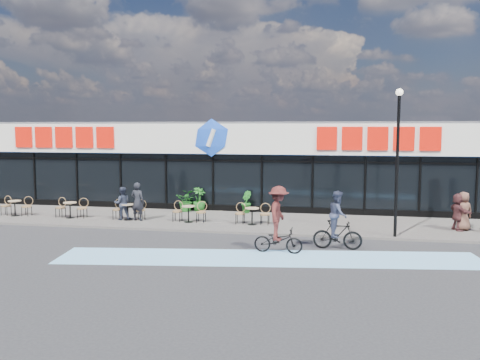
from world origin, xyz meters
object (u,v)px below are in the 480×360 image
(potted_plant_right, at_px, (246,202))
(pedestrian_c, at_px, (463,211))
(potted_plant_mid, at_px, (187,200))
(patron_left, at_px, (138,201))
(pedestrian_b, at_px, (458,212))
(cyclist_a, at_px, (278,223))
(cyclist_b, at_px, (338,225))
(potted_plant_left, at_px, (199,199))
(lamp_post, at_px, (398,151))
(patron_right, at_px, (122,203))

(potted_plant_right, height_order, pedestrian_c, pedestrian_c)
(potted_plant_mid, distance_m, pedestrian_c, 12.78)
(potted_plant_right, relative_size, patron_left, 0.62)
(pedestrian_b, relative_size, cyclist_a, 0.66)
(pedestrian_c, relative_size, cyclist_b, 0.76)
(potted_plant_right, height_order, pedestrian_b, pedestrian_b)
(potted_plant_right, distance_m, pedestrian_c, 9.86)
(potted_plant_left, relative_size, pedestrian_b, 0.78)
(potted_plant_left, bearing_deg, pedestrian_c, -12.44)
(lamp_post, distance_m, pedestrian_b, 4.06)
(potted_plant_left, distance_m, pedestrian_b, 12.03)
(potted_plant_left, distance_m, pedestrian_c, 12.24)
(potted_plant_left, relative_size, patron_right, 0.79)
(pedestrian_c, xyz_separation_m, cyclist_a, (-7.06, -4.76, 0.15))
(cyclist_a, distance_m, cyclist_b, 2.22)
(potted_plant_right, bearing_deg, potted_plant_mid, -177.73)
(potted_plant_left, bearing_deg, lamp_post, -25.63)
(potted_plant_mid, bearing_deg, potted_plant_right, 2.27)
(potted_plant_left, distance_m, patron_left, 3.69)
(patron_right, bearing_deg, lamp_post, 150.82)
(potted_plant_right, distance_m, pedestrian_b, 9.66)
(patron_right, bearing_deg, cyclist_a, 127.57)
(lamp_post, height_order, potted_plant_right, lamp_post)
(lamp_post, distance_m, cyclist_a, 5.70)
(patron_left, distance_m, cyclist_b, 9.54)
(pedestrian_b, relative_size, pedestrian_c, 0.96)
(potted_plant_left, height_order, potted_plant_mid, potted_plant_left)
(lamp_post, xyz_separation_m, patron_left, (-11.11, 1.28, -2.46))
(potted_plant_left, bearing_deg, patron_left, -123.32)
(potted_plant_mid, bearing_deg, pedestrian_c, -10.99)
(potted_plant_mid, xyz_separation_m, pedestrian_b, (12.32, -2.47, 0.22))
(patron_right, relative_size, cyclist_a, 0.65)
(pedestrian_c, height_order, cyclist_a, cyclist_a)
(patron_right, bearing_deg, potted_plant_right, -173.43)
(potted_plant_mid, relative_size, pedestrian_b, 0.72)
(patron_left, height_order, cyclist_b, cyclist_b)
(lamp_post, xyz_separation_m, potted_plant_mid, (-9.68, 4.16, -2.78))
(potted_plant_left, xyz_separation_m, cyclist_a, (4.89, -7.40, 0.36))
(lamp_post, height_order, potted_plant_mid, lamp_post)
(potted_plant_right, relative_size, cyclist_a, 0.47)
(potted_plant_left, bearing_deg, cyclist_b, -43.16)
(patron_left, relative_size, cyclist_b, 0.83)
(potted_plant_right, bearing_deg, potted_plant_left, 178.11)
(cyclist_b, bearing_deg, cyclist_a, -155.09)
(cyclist_a, bearing_deg, potted_plant_right, 108.58)
(lamp_post, xyz_separation_m, pedestrian_b, (2.64, 1.70, -2.57))
(patron_left, height_order, pedestrian_c, patron_left)
(pedestrian_c, bearing_deg, cyclist_b, 20.02)
(potted_plant_right, distance_m, cyclist_a, 7.73)
(patron_right, height_order, cyclist_a, cyclist_a)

